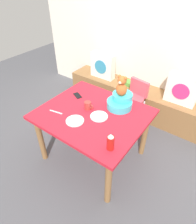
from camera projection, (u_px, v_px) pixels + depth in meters
ground_plane at (94, 155)px, 2.69m from camera, size 8.00×8.00×0.00m
back_wall at (155, 32)px, 2.88m from camera, size 4.40×0.10×2.60m
window_bench at (137, 100)px, 3.36m from camera, size 2.60×0.44×0.46m
pillow_floral_left at (103, 66)px, 3.41m from camera, size 0.44×0.15×0.44m
pillow_floral_right at (182, 90)px, 2.76m from camera, size 0.44×0.15×0.44m
book_stack at (129, 83)px, 3.29m from camera, size 0.20×0.14×0.07m
dining_table at (93, 119)px, 2.30m from camera, size 1.20×1.03×0.74m
highchair at (133, 99)px, 2.85m from camera, size 0.38×0.49×0.79m
infant_seat_teal at (120, 102)px, 2.29m from camera, size 0.30×0.33×0.16m
teddy_bear at (122, 86)px, 2.17m from camera, size 0.13×0.12×0.25m
ketchup_bottle at (111, 142)px, 1.75m from camera, size 0.07×0.07×0.18m
coffee_mug at (88, 105)px, 2.27m from camera, size 0.12×0.08×0.09m
dinner_plate_near at (99, 116)px, 2.17m from camera, size 0.20×0.20×0.01m
dinner_plate_far at (75, 121)px, 2.11m from camera, size 0.20×0.20×0.01m
cell_phone at (78, 95)px, 2.52m from camera, size 0.16×0.12×0.01m
table_fork at (56, 112)px, 2.24m from camera, size 0.17×0.05×0.01m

